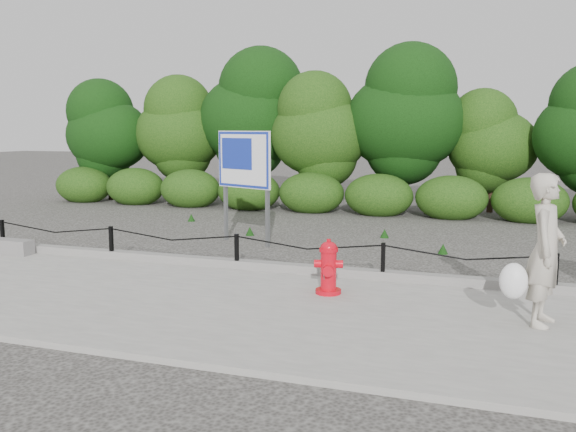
% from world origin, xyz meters
% --- Properties ---
extents(ground, '(90.00, 90.00, 0.00)m').
position_xyz_m(ground, '(0.00, 0.00, 0.00)').
color(ground, '#2D2B28').
rests_on(ground, ground).
extents(sidewalk, '(14.00, 4.00, 0.08)m').
position_xyz_m(sidewalk, '(0.00, -2.00, 0.04)').
color(sidewalk, gray).
rests_on(sidewalk, ground).
extents(curb, '(14.00, 0.22, 0.14)m').
position_xyz_m(curb, '(0.00, 0.05, 0.15)').
color(curb, slate).
rests_on(curb, sidewalk).
extents(chain_barrier, '(10.06, 0.06, 0.60)m').
position_xyz_m(chain_barrier, '(0.00, 0.00, 0.46)').
color(chain_barrier, black).
rests_on(chain_barrier, sidewalk).
extents(treeline, '(20.33, 3.68, 4.93)m').
position_xyz_m(treeline, '(-0.06, 8.98, 2.60)').
color(treeline, black).
rests_on(treeline, ground).
extents(fire_hydrant, '(0.45, 0.46, 0.80)m').
position_xyz_m(fire_hydrant, '(1.89, -1.03, 0.46)').
color(fire_hydrant, red).
rests_on(fire_hydrant, sidewalk).
extents(pedestrian, '(0.80, 0.75, 1.85)m').
position_xyz_m(pedestrian, '(4.70, -1.55, 0.98)').
color(pedestrian, '#B7AD9C').
rests_on(pedestrian, sidewalk).
extents(concrete_block, '(0.87, 0.32, 0.28)m').
position_xyz_m(concrete_block, '(-4.56, -0.25, 0.22)').
color(concrete_block, slate).
rests_on(concrete_block, sidewalk).
extents(advertising_sign, '(1.41, 0.64, 2.40)m').
position_xyz_m(advertising_sign, '(-0.92, 2.54, 1.69)').
color(advertising_sign, slate).
rests_on(advertising_sign, ground).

